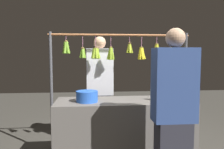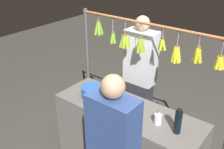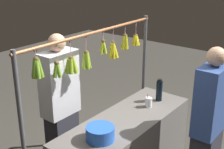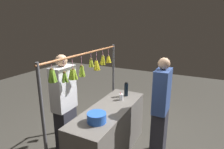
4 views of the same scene
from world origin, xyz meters
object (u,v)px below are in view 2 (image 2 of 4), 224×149
at_px(water_bottle, 178,122).
at_px(drink_cup, 158,119).
at_px(blue_bucket, 93,92).
at_px(vendor_person, 140,80).

height_order(water_bottle, drink_cup, water_bottle).
bearing_deg(water_bottle, blue_bucket, 0.46).
distance_m(blue_bucket, drink_cup, 0.89).
xyz_separation_m(water_bottle, drink_cup, (0.22, -0.01, -0.07)).
bearing_deg(drink_cup, blue_bucket, 1.06).
relative_size(blue_bucket, drink_cup, 1.74).
bearing_deg(blue_bucket, vendor_person, -104.36).
xyz_separation_m(water_bottle, vendor_person, (0.92, -0.74, -0.14)).
relative_size(blue_bucket, vendor_person, 0.16).
distance_m(water_bottle, vendor_person, 1.19).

